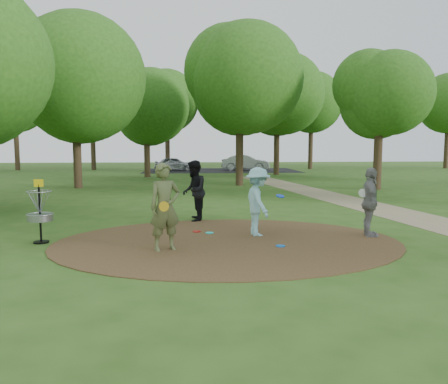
{
  "coord_description": "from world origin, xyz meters",
  "views": [
    {
      "loc": [
        -0.92,
        -10.35,
        2.35
      ],
      "look_at": [
        0.0,
        1.2,
        1.1
      ],
      "focal_mm": 35.0,
      "sensor_mm": 36.0,
      "label": 1
    }
  ],
  "objects": [
    {
      "name": "ground",
      "position": [
        0.0,
        0.0,
        0.0
      ],
      "size": [
        100.0,
        100.0,
        0.0
      ],
      "primitive_type": "plane",
      "color": "#2D5119",
      "rests_on": "ground"
    },
    {
      "name": "dirt_clearing",
      "position": [
        0.0,
        0.0,
        0.01
      ],
      "size": [
        8.4,
        8.4,
        0.02
      ],
      "primitive_type": "cylinder",
      "color": "#47301C",
      "rests_on": "ground"
    },
    {
      "name": "footpath",
      "position": [
        6.5,
        2.0,
        0.01
      ],
      "size": [
        7.55,
        39.89,
        0.01
      ],
      "primitive_type": "cube",
      "rotation": [
        0.0,
        0.0,
        0.14
      ],
      "color": "#8C7A5B",
      "rests_on": "ground"
    },
    {
      "name": "parking_lot",
      "position": [
        2.0,
        30.0,
        0.0
      ],
      "size": [
        14.0,
        8.0,
        0.01
      ],
      "primitive_type": "cube",
      "color": "black",
      "rests_on": "ground"
    },
    {
      "name": "player_observer_with_disc",
      "position": [
        -1.46,
        -0.71,
        0.98
      ],
      "size": [
        0.84,
        0.71,
        1.96
      ],
      "color": "#5E683C",
      "rests_on": "ground"
    },
    {
      "name": "player_throwing_with_disc",
      "position": [
        0.84,
        0.7,
        0.89
      ],
      "size": [
        1.15,
        1.25,
        1.78
      ],
      "color": "#9CDDE8",
      "rests_on": "ground"
    },
    {
      "name": "player_walking_with_disc",
      "position": [
        -0.79,
        3.07,
        0.94
      ],
      "size": [
        0.77,
        0.96,
        1.88
      ],
      "color": "black",
      "rests_on": "ground"
    },
    {
      "name": "player_waiting_with_disc",
      "position": [
        3.68,
        0.36,
        0.89
      ],
      "size": [
        0.63,
        1.11,
        1.78
      ],
      "color": "gray",
      "rests_on": "ground"
    },
    {
      "name": "disc_ground_cyan",
      "position": [
        -0.4,
        1.05,
        0.03
      ],
      "size": [
        0.22,
        0.22,
        0.02
      ],
      "primitive_type": "cylinder",
      "color": "#1BDAD4",
      "rests_on": "dirt_clearing"
    },
    {
      "name": "disc_ground_blue",
      "position": [
        1.17,
        -0.6,
        0.03
      ],
      "size": [
        0.22,
        0.22,
        0.02
      ],
      "primitive_type": "cylinder",
      "color": "blue",
      "rests_on": "dirt_clearing"
    },
    {
      "name": "disc_ground_red",
      "position": [
        -0.73,
        1.25,
        0.03
      ],
      "size": [
        0.22,
        0.22,
        0.02
      ],
      "primitive_type": "cylinder",
      "color": "red",
      "rests_on": "dirt_clearing"
    },
    {
      "name": "car_left",
      "position": [
        -2.27,
        29.86,
        0.63
      ],
      "size": [
        3.74,
        1.65,
        1.25
      ],
      "primitive_type": "imported",
      "rotation": [
        0.0,
        0.0,
        1.62
      ],
      "color": "#A8A8B0",
      "rests_on": "ground"
    },
    {
      "name": "car_right",
      "position": [
        4.28,
        29.78,
        0.72
      ],
      "size": [
        4.58,
        2.29,
        1.44
      ],
      "primitive_type": "imported",
      "rotation": [
        0.0,
        0.0,
        1.39
      ],
      "color": "#939699",
      "rests_on": "ground"
    },
    {
      "name": "disc_golf_basket",
      "position": [
        -4.5,
        0.3,
        0.87
      ],
      "size": [
        0.63,
        0.63,
        1.54
      ],
      "color": "black",
      "rests_on": "ground"
    },
    {
      "name": "tree_ring",
      "position": [
        1.07,
        10.84,
        5.33
      ],
      "size": [
        37.01,
        45.45,
        9.34
      ],
      "color": "#332316",
      "rests_on": "ground"
    }
  ]
}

